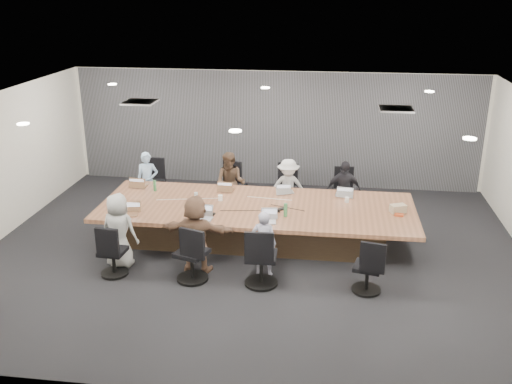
# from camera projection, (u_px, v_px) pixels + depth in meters

# --- Properties ---
(floor) EXTENTS (10.00, 8.00, 0.00)m
(floor) POSITION_uv_depth(u_px,v_px,m) (253.00, 252.00, 10.69)
(floor) COLOR black
(floor) RESTS_ON ground
(ceiling) EXTENTS (10.00, 8.00, 0.00)m
(ceiling) POSITION_uv_depth(u_px,v_px,m) (253.00, 104.00, 9.73)
(ceiling) COLOR white
(ceiling) RESTS_ON wall_back
(wall_back) EXTENTS (10.00, 0.00, 2.80)m
(wall_back) POSITION_uv_depth(u_px,v_px,m) (276.00, 129.00, 13.93)
(wall_back) COLOR silver
(wall_back) RESTS_ON ground
(wall_front) EXTENTS (10.00, 0.00, 2.80)m
(wall_front) POSITION_uv_depth(u_px,v_px,m) (205.00, 294.00, 6.49)
(wall_front) COLOR silver
(wall_front) RESTS_ON ground
(curtain) EXTENTS (9.80, 0.04, 2.80)m
(curtain) POSITION_uv_depth(u_px,v_px,m) (275.00, 129.00, 13.86)
(curtain) COLOR #58585E
(curtain) RESTS_ON ground
(conference_table) EXTENTS (6.00, 2.20, 0.74)m
(conference_table) POSITION_uv_depth(u_px,v_px,m) (257.00, 222.00, 11.02)
(conference_table) COLOR #473423
(conference_table) RESTS_ON ground
(chair_0) EXTENTS (0.57, 0.57, 0.84)m
(chair_0) POSITION_uv_depth(u_px,v_px,m) (153.00, 186.00, 12.92)
(chair_0) COLOR black
(chair_0) RESTS_ON ground
(chair_1) EXTENTS (0.69, 0.69, 0.83)m
(chair_1) POSITION_uv_depth(u_px,v_px,m) (234.00, 190.00, 12.69)
(chair_1) COLOR black
(chair_1) RESTS_ON ground
(chair_2) EXTENTS (0.68, 0.68, 0.83)m
(chair_2) POSITION_uv_depth(u_px,v_px,m) (289.00, 192.00, 12.53)
(chair_2) COLOR black
(chair_2) RESTS_ON ground
(chair_3) EXTENTS (0.55, 0.55, 0.77)m
(chair_3) POSITION_uv_depth(u_px,v_px,m) (342.00, 196.00, 12.40)
(chair_3) COLOR black
(chair_3) RESTS_ON ground
(chair_4) EXTENTS (0.53, 0.53, 0.73)m
(chair_4) POSITION_uv_depth(u_px,v_px,m) (113.00, 255.00, 9.73)
(chair_4) COLOR black
(chair_4) RESTS_ON ground
(chair_5) EXTENTS (0.72, 0.72, 0.84)m
(chair_5) POSITION_uv_depth(u_px,v_px,m) (192.00, 257.00, 9.54)
(chair_5) COLOR black
(chair_5) RESTS_ON ground
(chair_6) EXTENTS (0.61, 0.61, 0.87)m
(chair_6) POSITION_uv_depth(u_px,v_px,m) (261.00, 261.00, 9.38)
(chair_6) COLOR black
(chair_6) RESTS_ON ground
(chair_7) EXTENTS (0.60, 0.60, 0.74)m
(chair_7) POSITION_uv_depth(u_px,v_px,m) (367.00, 271.00, 9.19)
(chair_7) COLOR black
(chair_7) RESTS_ON ground
(person_0) EXTENTS (0.53, 0.40, 1.30)m
(person_0) POSITION_uv_depth(u_px,v_px,m) (148.00, 181.00, 12.51)
(person_0) COLOR #9EC3E7
(person_0) RESTS_ON ground
(laptop_0) EXTENTS (0.37, 0.27, 0.02)m
(laptop_0) POSITION_uv_depth(u_px,v_px,m) (139.00, 185.00, 11.97)
(laptop_0) COLOR #8C6647
(laptop_0) RESTS_ON conference_table
(person_1) EXTENTS (0.72, 0.58, 1.37)m
(person_1) POSITION_uv_depth(u_px,v_px,m) (231.00, 183.00, 12.27)
(person_1) COLOR #4C382A
(person_1) RESTS_ON ground
(laptop_1) EXTENTS (0.34, 0.25, 0.02)m
(laptop_1) POSITION_uv_depth(u_px,v_px,m) (226.00, 189.00, 11.74)
(laptop_1) COLOR #8C6647
(laptop_1) RESTS_ON conference_table
(person_2) EXTENTS (0.89, 0.61, 1.27)m
(person_2) POSITION_uv_depth(u_px,v_px,m) (288.00, 188.00, 12.13)
(person_2) COLOR #B9B9B9
(person_2) RESTS_ON ground
(laptop_2) EXTENTS (0.34, 0.28, 0.02)m
(laptop_2) POSITION_uv_depth(u_px,v_px,m) (286.00, 192.00, 11.58)
(laptop_2) COLOR #B2B2B7
(laptop_2) RESTS_ON conference_table
(person_3) EXTENTS (0.80, 0.48, 1.28)m
(person_3) POSITION_uv_depth(u_px,v_px,m) (343.00, 190.00, 11.98)
(person_3) COLOR black
(person_3) RESTS_ON ground
(laptop_3) EXTENTS (0.35, 0.26, 0.02)m
(laptop_3) POSITION_uv_depth(u_px,v_px,m) (344.00, 195.00, 11.43)
(laptop_3) COLOR #B2B2B7
(laptop_3) RESTS_ON conference_table
(person_4) EXTENTS (0.72, 0.52, 1.35)m
(person_4) POSITION_uv_depth(u_px,v_px,m) (119.00, 231.00, 9.95)
(person_4) COLOR #A1A2A0
(person_4) RESTS_ON ground
(laptop_4) EXTENTS (0.32, 0.25, 0.02)m
(laptop_4) POSITION_uv_depth(u_px,v_px,m) (129.00, 215.00, 10.44)
(laptop_4) COLOR #8C6647
(laptop_4) RESTS_ON conference_table
(person_5) EXTENTS (1.31, 0.47, 1.39)m
(person_5) POSITION_uv_depth(u_px,v_px,m) (196.00, 234.00, 9.77)
(person_5) COLOR brown
(person_5) RESTS_ON ground
(laptop_5) EXTENTS (0.35, 0.25, 0.02)m
(laptop_5) POSITION_uv_depth(u_px,v_px,m) (203.00, 219.00, 10.26)
(laptop_5) COLOR #B2B2B7
(laptop_5) RESTS_ON conference_table
(person_6) EXTENTS (0.46, 0.33, 1.18)m
(person_6) POSITION_uv_depth(u_px,v_px,m) (264.00, 243.00, 9.66)
(person_6) COLOR #9B9BB6
(person_6) RESTS_ON ground
(laptop_6) EXTENTS (0.31, 0.23, 0.02)m
(laptop_6) POSITION_uv_depth(u_px,v_px,m) (268.00, 222.00, 10.12)
(laptop_6) COLOR #B2B2B7
(laptop_6) RESTS_ON conference_table
(bottle_green_left) EXTENTS (0.08, 0.08, 0.22)m
(bottle_green_left) POSITION_uv_depth(u_px,v_px,m) (155.00, 186.00, 11.63)
(bottle_green_left) COLOR #397D45
(bottle_green_left) RESTS_ON conference_table
(bottle_green_right) EXTENTS (0.09, 0.09, 0.25)m
(bottle_green_right) POSITION_uv_depth(u_px,v_px,m) (286.00, 210.00, 10.34)
(bottle_green_right) COLOR #397D45
(bottle_green_right) RESTS_ON conference_table
(bottle_clear) EXTENTS (0.09, 0.09, 0.23)m
(bottle_clear) POSITION_uv_depth(u_px,v_px,m) (196.00, 198.00, 10.95)
(bottle_clear) COLOR silver
(bottle_clear) RESTS_ON conference_table
(cup_white_far) EXTENTS (0.12, 0.12, 0.11)m
(cup_white_far) POSITION_uv_depth(u_px,v_px,m) (220.00, 198.00, 11.14)
(cup_white_far) COLOR white
(cup_white_far) RESTS_ON conference_table
(cup_white_near) EXTENTS (0.08, 0.08, 0.10)m
(cup_white_near) POSITION_uv_depth(u_px,v_px,m) (347.00, 200.00, 11.04)
(cup_white_near) COLOR white
(cup_white_near) RESTS_ON conference_table
(mug_brown) EXTENTS (0.10, 0.10, 0.11)m
(mug_brown) POSITION_uv_depth(u_px,v_px,m) (122.00, 201.00, 10.94)
(mug_brown) COLOR brown
(mug_brown) RESTS_ON conference_table
(mic_left) EXTENTS (0.17, 0.13, 0.03)m
(mic_left) POSITION_uv_depth(u_px,v_px,m) (211.00, 214.00, 10.46)
(mic_left) COLOR black
(mic_left) RESTS_ON conference_table
(mic_right) EXTENTS (0.16, 0.14, 0.03)m
(mic_right) POSITION_uv_depth(u_px,v_px,m) (282.00, 209.00, 10.70)
(mic_right) COLOR black
(mic_right) RESTS_ON conference_table
(stapler) EXTENTS (0.16, 0.07, 0.06)m
(stapler) POSITION_uv_depth(u_px,v_px,m) (276.00, 210.00, 10.58)
(stapler) COLOR black
(stapler) RESTS_ON conference_table
(canvas_bag) EXTENTS (0.33, 0.27, 0.15)m
(canvas_bag) POSITION_uv_depth(u_px,v_px,m) (398.00, 209.00, 10.54)
(canvas_bag) COLOR tan
(canvas_bag) RESTS_ON conference_table
(snack_packet) EXTENTS (0.17, 0.13, 0.04)m
(snack_packet) POSITION_uv_depth(u_px,v_px,m) (399.00, 215.00, 10.41)
(snack_packet) COLOR #C24620
(snack_packet) RESTS_ON conference_table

